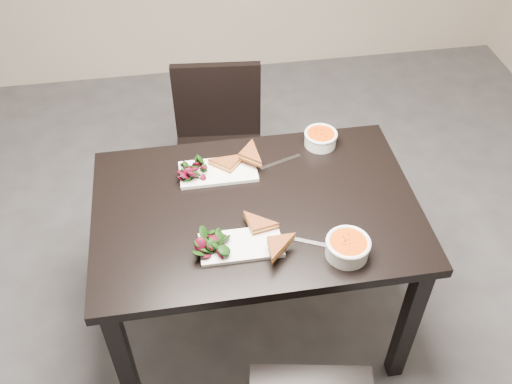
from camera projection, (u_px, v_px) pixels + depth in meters
table at (256, 224)px, 2.17m from camera, size 1.20×0.80×0.75m
chair_far at (219, 142)px, 2.78m from camera, size 0.46×0.46×0.85m
plate_near at (241, 245)px, 1.95m from camera, size 0.28×0.14×0.01m
sandwich_near at (259, 234)px, 1.95m from camera, size 0.16×0.13×0.05m
salad_near at (212, 244)px, 1.92m from camera, size 0.09×0.08×0.04m
soup_bowl_near at (348, 247)px, 1.91m from camera, size 0.15×0.15×0.07m
cutlery_near at (300, 240)px, 1.98m from camera, size 0.17×0.09×0.00m
plate_far at (218, 172)px, 2.22m from camera, size 0.30×0.15×0.02m
sandwich_far at (235, 166)px, 2.20m from camera, size 0.18×0.19×0.05m
salad_far at (192, 169)px, 2.19m from camera, size 0.09×0.08×0.04m
soup_bowl_far at (321, 138)px, 2.33m from camera, size 0.14×0.14×0.06m
cutlery_far at (280, 162)px, 2.27m from camera, size 0.18×0.07×0.00m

